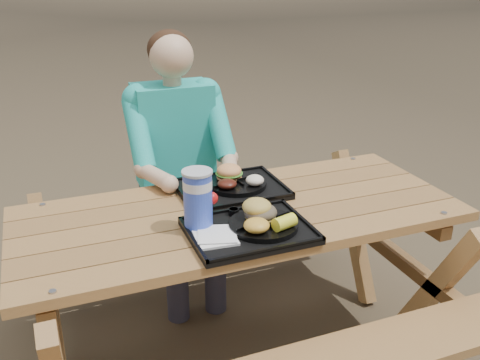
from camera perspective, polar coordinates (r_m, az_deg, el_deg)
name	(u,v)px	position (r m, az deg, el deg)	size (l,w,h in m)	color
ground	(240,355)	(2.60, 0.00, -18.19)	(60.00, 60.00, 0.00)	#999999
picnic_table	(240,287)	(2.37, 0.00, -11.33)	(1.80, 1.49, 0.75)	#999999
tray_near	(249,232)	(1.99, 0.98, -5.52)	(0.45, 0.35, 0.02)	black
tray_far	(231,190)	(2.34, -0.94, -1.05)	(0.45, 0.35, 0.02)	black
plate_near	(263,225)	(2.00, 2.50, -4.80)	(0.26, 0.26, 0.02)	black
plate_far	(237,184)	(2.35, -0.35, -0.41)	(0.26, 0.26, 0.02)	black
napkin_stack	(215,237)	(1.92, -2.65, -6.08)	(0.14, 0.14, 0.02)	white
soda_cup	(198,200)	(1.97, -4.51, -2.19)	(0.11, 0.11, 0.21)	blue
condiment_bbq	(234,212)	(2.09, -0.67, -3.40)	(0.04, 0.04, 0.03)	black
condiment_mustard	(250,209)	(2.11, 1.09, -3.09)	(0.05, 0.05, 0.03)	yellow
sandwich	(261,204)	(2.00, 2.21, -2.55)	(0.12, 0.12, 0.12)	gold
mac_cheese	(257,225)	(1.92, 1.78, -4.86)	(0.09, 0.09, 0.05)	gold
corn_cob	(284,222)	(1.95, 4.76, -4.52)	(0.09, 0.09, 0.05)	#FFFD35
cutlery_far	(195,191)	(2.30, -4.77, -1.19)	(0.03, 0.17, 0.01)	black
burger	(229,168)	(2.37, -1.18, 1.31)	(0.11, 0.11, 0.10)	#F69C57
baked_beans	(227,184)	(2.28, -1.39, -0.41)	(0.08, 0.08, 0.04)	#47170E
potato_salad	(255,180)	(2.31, 1.59, -0.01)	(0.08, 0.08, 0.04)	white
diner	(177,178)	(2.80, -6.74, 0.21)	(0.48, 0.84, 1.28)	#18A4A9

